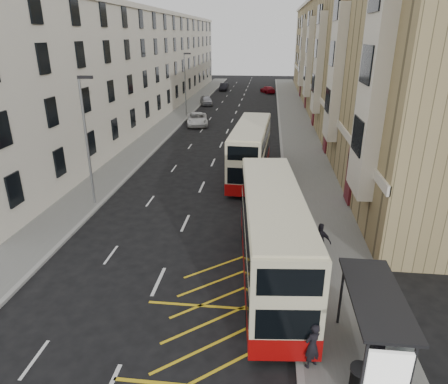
# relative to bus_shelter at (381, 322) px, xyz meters

# --- Properties ---
(ground) EXTENTS (200.00, 200.00, 0.00)m
(ground) POSITION_rel_bus_shelter_xyz_m (-8.34, 0.39, -2.14)
(ground) COLOR black
(ground) RESTS_ON ground
(pavement_right) EXTENTS (4.00, 120.00, 0.15)m
(pavement_right) POSITION_rel_bus_shelter_xyz_m (-0.34, 30.39, -2.06)
(pavement_right) COLOR slate
(pavement_right) RESTS_ON ground
(pavement_left) EXTENTS (3.00, 120.00, 0.15)m
(pavement_left) POSITION_rel_bus_shelter_xyz_m (-15.84, 30.39, -2.06)
(pavement_left) COLOR slate
(pavement_left) RESTS_ON ground
(kerb_right) EXTENTS (0.25, 120.00, 0.15)m
(kerb_right) POSITION_rel_bus_shelter_xyz_m (-2.34, 30.39, -2.06)
(kerb_right) COLOR gray
(kerb_right) RESTS_ON ground
(kerb_left) EXTENTS (0.25, 120.00, 0.15)m
(kerb_left) POSITION_rel_bus_shelter_xyz_m (-14.34, 30.39, -2.06)
(kerb_left) COLOR gray
(kerb_left) RESTS_ON ground
(road_markings) EXTENTS (10.00, 110.00, 0.01)m
(road_markings) POSITION_rel_bus_shelter_xyz_m (-8.34, 45.39, -2.13)
(road_markings) COLOR silver
(road_markings) RESTS_ON ground
(terrace_right) EXTENTS (10.75, 79.00, 15.25)m
(terrace_right) POSITION_rel_bus_shelter_xyz_m (6.54, 45.77, 5.38)
(terrace_right) COLOR tan
(terrace_right) RESTS_ON ground
(terrace_left) EXTENTS (9.18, 79.00, 13.25)m
(terrace_left) POSITION_rel_bus_shelter_xyz_m (-21.77, 45.89, 4.38)
(terrace_left) COLOR beige
(terrace_left) RESTS_ON ground
(bus_shelter) EXTENTS (1.65, 4.25, 2.70)m
(bus_shelter) POSITION_rel_bus_shelter_xyz_m (0.00, 0.00, 0.00)
(bus_shelter) COLOR black
(bus_shelter) RESTS_ON pavement_right
(guard_railing) EXTENTS (0.06, 6.56, 1.01)m
(guard_railing) POSITION_rel_bus_shelter_xyz_m (-2.09, 6.14, -1.28)
(guard_railing) COLOR red
(guard_railing) RESTS_ON pavement_right
(street_lamp_near) EXTENTS (0.93, 0.18, 8.00)m
(street_lamp_near) POSITION_rel_bus_shelter_xyz_m (-14.69, 12.39, 2.50)
(street_lamp_near) COLOR gray
(street_lamp_near) RESTS_ON pavement_left
(street_lamp_far) EXTENTS (0.93, 0.18, 8.00)m
(street_lamp_far) POSITION_rel_bus_shelter_xyz_m (-14.69, 42.39, 2.50)
(street_lamp_far) COLOR gray
(street_lamp_far) RESTS_ON pavement_left
(double_decker_front) EXTENTS (3.38, 10.72, 4.21)m
(double_decker_front) POSITION_rel_bus_shelter_xyz_m (-3.34, 5.17, 0.00)
(double_decker_front) COLOR beige
(double_decker_front) RESTS_ON ground
(double_decker_rear) EXTENTS (2.91, 10.36, 4.09)m
(double_decker_rear) POSITION_rel_bus_shelter_xyz_m (-4.97, 19.14, -0.06)
(double_decker_rear) COLOR beige
(double_decker_rear) RESTS_ON ground
(litter_bin) EXTENTS (0.64, 0.64, 1.06)m
(litter_bin) POSITION_rel_bus_shelter_xyz_m (-0.69, -1.00, -1.44)
(litter_bin) COLOR black
(litter_bin) RESTS_ON pavement_right
(pedestrian_near) EXTENTS (0.74, 0.70, 1.70)m
(pedestrian_near) POSITION_rel_bus_shelter_xyz_m (-1.99, 0.01, -1.14)
(pedestrian_near) COLOR black
(pedestrian_near) RESTS_ON pavement_right
(pedestrian_mid) EXTENTS (0.97, 0.78, 1.89)m
(pedestrian_mid) POSITION_rel_bus_shelter_xyz_m (-0.19, -0.86, -1.04)
(pedestrian_mid) COLOR black
(pedestrian_mid) RESTS_ON pavement_right
(pedestrian_far) EXTENTS (1.16, 0.82, 1.83)m
(pedestrian_far) POSITION_rel_bus_shelter_xyz_m (-0.99, 7.06, -1.07)
(pedestrian_far) COLOR black
(pedestrian_far) RESTS_ON pavement_right
(white_van) EXTENTS (3.39, 5.61, 1.45)m
(white_van) POSITION_rel_bus_shelter_xyz_m (-12.33, 37.27, -1.41)
(white_van) COLOR white
(white_van) RESTS_ON ground
(car_silver) EXTENTS (2.77, 4.53, 1.44)m
(car_silver) POSITION_rel_bus_shelter_xyz_m (-13.54, 52.27, -1.42)
(car_silver) COLOR #A4A6AB
(car_silver) RESTS_ON ground
(car_dark) EXTENTS (1.50, 4.22, 1.39)m
(car_dark) POSITION_rel_bus_shelter_xyz_m (-12.69, 69.58, -1.44)
(car_dark) COLOR black
(car_dark) RESTS_ON ground
(car_red) EXTENTS (3.27, 4.72, 1.27)m
(car_red) POSITION_rel_bus_shelter_xyz_m (-4.09, 66.80, -1.50)
(car_red) COLOR maroon
(car_red) RESTS_ON ground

